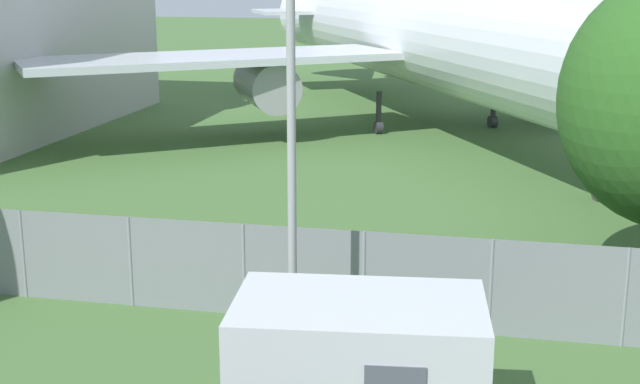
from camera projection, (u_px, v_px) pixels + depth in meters
The scene contains 4 objects.
perimeter_fence at pixel (244, 270), 18.65m from camera, with size 56.07×0.07×2.01m.
airplane at pixel (451, 40), 37.96m from camera, with size 33.45×41.54×13.47m.
portable_cabin at pixel (359, 377), 13.33m from camera, with size 3.94×2.69×2.41m.
light_mast at pixel (291, 110), 15.67m from camera, with size 0.44×0.44×7.72m.
Camera 1 is at (5.28, -6.30, 7.17)m, focal length 50.00 mm.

